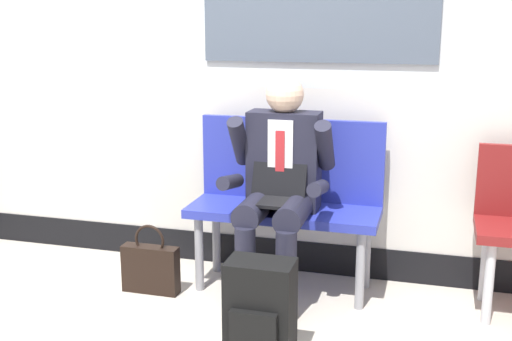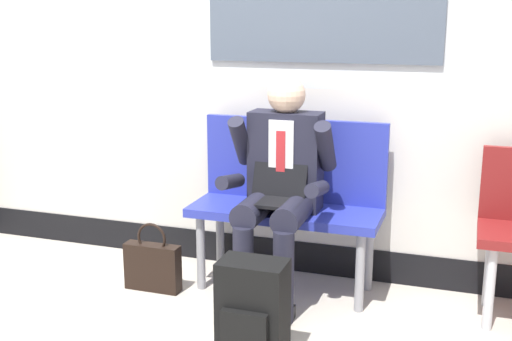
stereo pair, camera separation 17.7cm
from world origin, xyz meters
name	(u,v)px [view 2 (the right image)]	position (x,y,z in m)	size (l,w,h in m)	color
ground_plane	(228,309)	(0.00, 0.00, 0.00)	(18.00, 18.00, 0.00)	#B2A899
station_wall	(269,60)	(0.00, 0.71, 1.30)	(6.79, 0.17, 2.61)	silver
bench_with_person	(289,193)	(0.22, 0.44, 0.56)	(1.09, 0.42, 0.98)	#28339E
person_seated	(279,184)	(0.22, 0.24, 0.67)	(0.57, 0.70, 1.24)	#1E1E2D
backpack	(252,313)	(0.30, -0.46, 0.24)	(0.31, 0.23, 0.49)	black
handbag	(153,265)	(-0.51, 0.11, 0.15)	(0.33, 0.09, 0.41)	black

